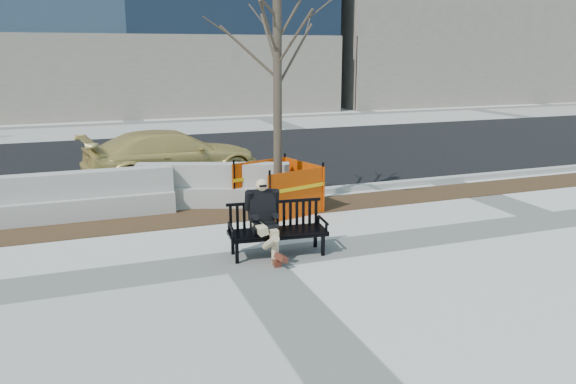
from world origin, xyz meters
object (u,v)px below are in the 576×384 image
at_px(sedan, 174,180).
at_px(jersey_barrier_right, 214,205).
at_px(tree_fence, 278,210).
at_px(jersey_barrier_left, 90,217).
at_px(bench, 278,255).
at_px(seated_man, 264,255).

distance_m(sedan, jersey_barrier_right, 2.74).
distance_m(tree_fence, jersey_barrier_left, 3.78).
relative_size(sedan, jersey_barrier_right, 1.38).
xyz_separation_m(bench, tree_fence, (0.87, 2.47, 0.00)).
height_order(seated_man, jersey_barrier_right, seated_man).
height_order(bench, jersey_barrier_left, jersey_barrier_left).
distance_m(bench, jersey_barrier_left, 4.34).
relative_size(sedan, jersey_barrier_left, 1.34).
bearing_deg(bench, jersey_barrier_right, 100.83).
relative_size(bench, seated_man, 1.28).
xyz_separation_m(seated_man, jersey_barrier_right, (-0.07, 3.26, 0.00)).
distance_m(seated_man, tree_fence, 2.64).
height_order(bench, jersey_barrier_right, jersey_barrier_right).
xyz_separation_m(bench, jersey_barrier_left, (-2.82, 3.30, 0.00)).
height_order(tree_fence, jersey_barrier_right, tree_fence).
relative_size(bench, tree_fence, 0.31).
bearing_deg(seated_man, tree_fence, 71.53).
bearing_deg(seated_man, jersey_barrier_right, 97.11).
distance_m(seated_man, sedan, 5.99).
height_order(sedan, jersey_barrier_right, sedan).
height_order(jersey_barrier_left, jersey_barrier_right, jersey_barrier_left).
xyz_separation_m(tree_fence, jersey_barrier_left, (-3.69, 0.83, 0.00)).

